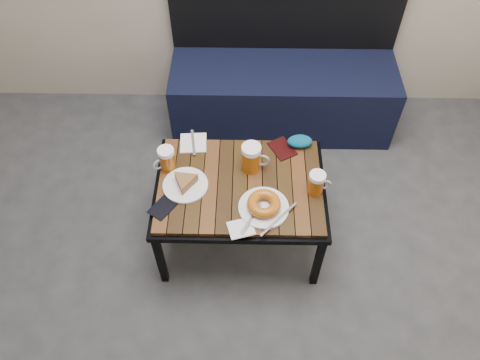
{
  "coord_description": "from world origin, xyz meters",
  "views": [
    {
      "loc": [
        0.01,
        -0.57,
        2.27
      ],
      "look_at": [
        -0.02,
        0.83,
        0.5
      ],
      "focal_mm": 35.0,
      "sensor_mm": 36.0,
      "label": 1
    }
  ],
  "objects_px": {
    "passport_burgundy": "(282,149)",
    "bench": "(282,89)",
    "beer_mug_right": "(317,183)",
    "plate_bagel": "(264,206)",
    "beer_mug_left": "(167,159)",
    "plate_pie": "(185,183)",
    "knit_pouch": "(300,141)",
    "cafe_table": "(240,189)",
    "passport_navy": "(163,208)",
    "beer_mug_centre": "(252,158)"
  },
  "relations": [
    {
      "from": "plate_bagel",
      "to": "knit_pouch",
      "type": "bearing_deg",
      "value": 64.89
    },
    {
      "from": "plate_pie",
      "to": "plate_bagel",
      "type": "relative_size",
      "value": 0.78
    },
    {
      "from": "passport_burgundy",
      "to": "bench",
      "type": "bearing_deg",
      "value": 57.38
    },
    {
      "from": "beer_mug_right",
      "to": "plate_pie",
      "type": "xyz_separation_m",
      "value": [
        -0.63,
        0.02,
        -0.04
      ]
    },
    {
      "from": "plate_bagel",
      "to": "knit_pouch",
      "type": "relative_size",
      "value": 2.18
    },
    {
      "from": "beer_mug_centre",
      "to": "plate_bagel",
      "type": "xyz_separation_m",
      "value": [
        0.06,
        -0.25,
        -0.05
      ]
    },
    {
      "from": "plate_pie",
      "to": "passport_burgundy",
      "type": "distance_m",
      "value": 0.54
    },
    {
      "from": "cafe_table",
      "to": "passport_navy",
      "type": "distance_m",
      "value": 0.39
    },
    {
      "from": "beer_mug_right",
      "to": "passport_navy",
      "type": "bearing_deg",
      "value": -170.99
    },
    {
      "from": "beer_mug_centre",
      "to": "passport_navy",
      "type": "height_order",
      "value": "beer_mug_centre"
    },
    {
      "from": "beer_mug_left",
      "to": "beer_mug_centre",
      "type": "relative_size",
      "value": 0.85
    },
    {
      "from": "beer_mug_left",
      "to": "beer_mug_centre",
      "type": "height_order",
      "value": "beer_mug_centre"
    },
    {
      "from": "plate_bagel",
      "to": "knit_pouch",
      "type": "distance_m",
      "value": 0.45
    },
    {
      "from": "bench",
      "to": "plate_pie",
      "type": "height_order",
      "value": "bench"
    },
    {
      "from": "plate_pie",
      "to": "knit_pouch",
      "type": "xyz_separation_m",
      "value": [
        0.57,
        0.28,
        0.0
      ]
    },
    {
      "from": "beer_mug_centre",
      "to": "beer_mug_left",
      "type": "bearing_deg",
      "value": -174.99
    },
    {
      "from": "bench",
      "to": "passport_navy",
      "type": "relative_size",
      "value": 11.39
    },
    {
      "from": "plate_pie",
      "to": "passport_navy",
      "type": "bearing_deg",
      "value": -126.02
    },
    {
      "from": "beer_mug_right",
      "to": "knit_pouch",
      "type": "height_order",
      "value": "beer_mug_right"
    },
    {
      "from": "beer_mug_right",
      "to": "passport_burgundy",
      "type": "relative_size",
      "value": 0.88
    },
    {
      "from": "cafe_table",
      "to": "beer_mug_right",
      "type": "height_order",
      "value": "beer_mug_right"
    },
    {
      "from": "bench",
      "to": "passport_burgundy",
      "type": "distance_m",
      "value": 0.73
    },
    {
      "from": "plate_pie",
      "to": "beer_mug_left",
      "type": "bearing_deg",
      "value": 130.45
    },
    {
      "from": "cafe_table",
      "to": "bench",
      "type": "bearing_deg",
      "value": 74.71
    },
    {
      "from": "passport_navy",
      "to": "knit_pouch",
      "type": "distance_m",
      "value": 0.78
    },
    {
      "from": "cafe_table",
      "to": "beer_mug_right",
      "type": "distance_m",
      "value": 0.38
    },
    {
      "from": "bench",
      "to": "passport_burgundy",
      "type": "height_order",
      "value": "bench"
    },
    {
      "from": "plate_bagel",
      "to": "bench",
      "type": "bearing_deg",
      "value": 82.5
    },
    {
      "from": "beer_mug_right",
      "to": "passport_burgundy",
      "type": "height_order",
      "value": "beer_mug_right"
    },
    {
      "from": "bench",
      "to": "beer_mug_left",
      "type": "height_order",
      "value": "bench"
    },
    {
      "from": "beer_mug_right",
      "to": "plate_bagel",
      "type": "xyz_separation_m",
      "value": [
        -0.25,
        -0.11,
        -0.04
      ]
    },
    {
      "from": "beer_mug_left",
      "to": "passport_navy",
      "type": "relative_size",
      "value": 1.06
    },
    {
      "from": "beer_mug_centre",
      "to": "beer_mug_right",
      "type": "xyz_separation_m",
      "value": [
        0.31,
        -0.14,
        -0.01
      ]
    },
    {
      "from": "cafe_table",
      "to": "knit_pouch",
      "type": "height_order",
      "value": "knit_pouch"
    },
    {
      "from": "beer_mug_left",
      "to": "passport_burgundy",
      "type": "distance_m",
      "value": 0.6
    },
    {
      "from": "plate_bagel",
      "to": "beer_mug_left",
      "type": "bearing_deg",
      "value": 152.94
    },
    {
      "from": "knit_pouch",
      "to": "passport_burgundy",
      "type": "bearing_deg",
      "value": -161.55
    },
    {
      "from": "beer_mug_right",
      "to": "plate_pie",
      "type": "bearing_deg",
      "value": 178.41
    },
    {
      "from": "beer_mug_left",
      "to": "knit_pouch",
      "type": "distance_m",
      "value": 0.69
    },
    {
      "from": "beer_mug_centre",
      "to": "plate_pie",
      "type": "height_order",
      "value": "beer_mug_centre"
    },
    {
      "from": "beer_mug_right",
      "to": "passport_burgundy",
      "type": "xyz_separation_m",
      "value": [
        -0.15,
        0.27,
        -0.06
      ]
    },
    {
      "from": "passport_burgundy",
      "to": "knit_pouch",
      "type": "distance_m",
      "value": 0.1
    },
    {
      "from": "bench",
      "to": "plate_bagel",
      "type": "height_order",
      "value": "bench"
    },
    {
      "from": "plate_pie",
      "to": "plate_bagel",
      "type": "height_order",
      "value": "plate_bagel"
    },
    {
      "from": "bench",
      "to": "beer_mug_right",
      "type": "relative_size",
      "value": 11.19
    },
    {
      "from": "plate_pie",
      "to": "knit_pouch",
      "type": "height_order",
      "value": "plate_pie"
    },
    {
      "from": "beer_mug_left",
      "to": "plate_pie",
      "type": "height_order",
      "value": "beer_mug_left"
    },
    {
      "from": "plate_bagel",
      "to": "passport_navy",
      "type": "distance_m",
      "value": 0.47
    },
    {
      "from": "beer_mug_centre",
      "to": "plate_pie",
      "type": "bearing_deg",
      "value": -155.07
    },
    {
      "from": "bench",
      "to": "beer_mug_left",
      "type": "relative_size",
      "value": 10.71
    }
  ]
}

